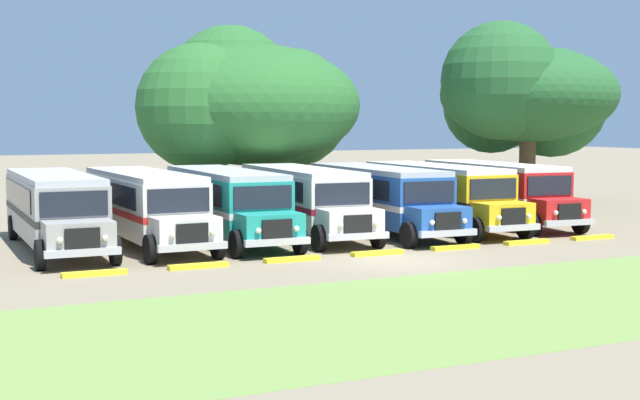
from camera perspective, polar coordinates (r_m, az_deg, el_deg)
The scene contains 18 objects.
ground_plane at distance 30.32m, azimuth 5.04°, elevation -3.94°, with size 220.00×220.00×0.00m, color #84755B.
foreground_grass_strip at distance 24.39m, azimuth 13.83°, elevation -6.25°, with size 80.00×9.10×0.01m, color olive.
parked_bus_slot_0 at distance 34.35m, azimuth -16.85°, elevation -0.43°, with size 2.73×10.85×2.82m.
parked_bus_slot_1 at distance 34.77m, azimuth -11.32°, elevation -0.24°, with size 2.90×10.87×2.82m.
parked_bus_slot_2 at distance 35.62m, azimuth -6.11°, elevation -0.05°, with size 2.94×10.87×2.82m.
parked_bus_slot_3 at distance 37.03m, azimuth -1.13°, elevation 0.17°, with size 3.28×10.93×2.82m.
parked_bus_slot_4 at distance 37.96m, azimuth 3.85°, elevation 0.28°, with size 3.09×10.89×2.82m.
parked_bus_slot_5 at distance 39.90m, azimuth 7.68°, elevation 0.47°, with size 3.02×10.88×2.82m.
parked_bus_slot_6 at distance 42.28m, azimuth 11.32°, elevation 0.67°, with size 3.47×10.96×2.82m.
curb_wheelstop_0 at distance 28.08m, azimuth -14.44°, elevation -4.64°, with size 2.00×0.36×0.15m, color yellow.
curb_wheelstop_1 at distance 28.88m, azimuth -7.92°, elevation -4.27°, with size 2.00×0.36×0.15m, color yellow.
curb_wheelstop_2 at distance 30.03m, azimuth -1.82°, elevation -3.86°, with size 2.00×0.36×0.15m, color yellow.
curb_wheelstop_3 at distance 31.50m, azimuth 3.75°, elevation -3.45°, with size 2.00×0.36×0.15m, color yellow.
curb_wheelstop_4 at distance 33.24m, azimuth 8.79°, elevation -3.06°, with size 2.00×0.36×0.15m, color yellow.
curb_wheelstop_5 at distance 35.21m, azimuth 13.29°, elevation -2.68°, with size 2.00×0.36×0.15m, color yellow.
curb_wheelstop_6 at distance 37.37m, azimuth 17.29°, elevation -2.34°, with size 2.00×0.36×0.15m, color yellow.
broad_shade_tree at distance 45.97m, azimuth -4.79°, elevation 6.33°, with size 12.04×12.14×10.03m.
secondary_tree at distance 53.12m, azimuth 12.99°, elevation 6.65°, with size 11.99×11.52×10.40m.
Camera 1 is at (-15.20, -25.81, 4.71)m, focal length 49.22 mm.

